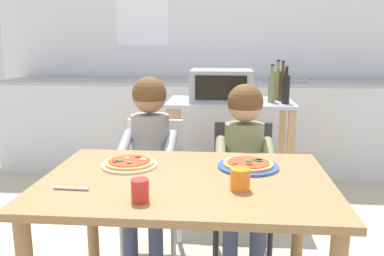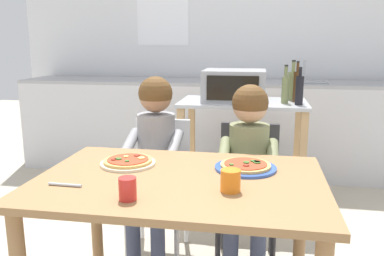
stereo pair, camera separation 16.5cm
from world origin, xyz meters
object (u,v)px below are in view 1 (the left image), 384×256
Objects in this scene: bottle_dark_olive_oil at (286,89)px; bottle_squat_spirits at (278,84)px; bottle_slim_sauce at (272,87)px; child_in_olive_shirt at (244,154)px; drinking_cup_red at (140,191)px; dining_chair_left at (153,177)px; dining_chair_right at (242,182)px; dining_table at (186,202)px; child_in_grey_shirt at (149,148)px; drinking_cup_orange at (240,179)px; serving_spoon at (71,189)px; pizza_plate_cream at (130,164)px; bottle_clear_vinegar at (282,85)px; pizza_plate_blue_rimmed at (248,165)px; toaster_oven at (221,85)px; kitchen_island_cart at (229,138)px.

bottle_squat_spirits is (-0.03, 0.24, 0.01)m from bottle_dark_olive_oil.
bottle_slim_sauce is at bearing -109.92° from bottle_squat_spirits.
child_in_olive_shirt is 12.47× the size of drinking_cup_red.
dining_chair_left is 0.54m from dining_chair_right.
dining_table is 1.49× the size of dining_chair_left.
bottle_squat_spirits reaches higher than child_in_grey_shirt.
drinking_cup_red is (-0.36, -0.15, -0.00)m from drinking_cup_orange.
dining_chair_right reaches higher than drinking_cup_red.
drinking_cup_orange is at bearing -101.36° from bottle_squat_spirits.
bottle_slim_sauce is at bearing 74.60° from child_in_olive_shirt.
serving_spoon is at bearing 162.90° from drinking_cup_red.
drinking_cup_orange is (0.50, -0.26, 0.03)m from pizza_plate_cream.
dining_chair_left is at bearing -139.26° from bottle_clear_vinegar.
bottle_slim_sauce is 0.26× the size of child_in_olive_shirt.
dining_chair_left is 1.00× the size of dining_chair_right.
pizza_plate_blue_rimmed is at bearing -103.64° from bottle_clear_vinegar.
bottle_squat_spirits is 1.01× the size of bottle_clear_vinegar.
dining_chair_right is 9.52× the size of drinking_cup_orange.
pizza_plate_cream is at bearing -90.00° from child_in_grey_shirt.
dining_chair_right is 1.13m from serving_spoon.
dining_chair_right is at bearing -79.39° from toaster_oven.
drinking_cup_orange is at bearing -93.31° from dining_chair_right.
child_in_grey_shirt is 12.66× the size of drinking_cup_orange.
dining_table is at bearing -115.86° from child_in_olive_shirt.
child_in_olive_shirt is at bearing -109.22° from bottle_clear_vinegar.
dining_table is 14.16× the size of drinking_cup_orange.
dining_chair_right is at bearing 7.86° from child_in_grey_shirt.
bottle_slim_sauce is 1.53m from drinking_cup_orange.
bottle_squat_spirits is at bearing 60.31° from serving_spoon.
toaster_oven is 0.56× the size of dining_chair_right.
drinking_cup_orange is (-0.33, -1.66, -0.20)m from bottle_squat_spirits.
drinking_cup_orange is at bearing -28.16° from dining_table.
drinking_cup_orange is 0.39m from drinking_cup_red.
kitchen_island_cart is 1.16× the size of dining_chair_left.
dining_chair_left reaches higher than drinking_cup_red.
pizza_plate_blue_rimmed is at bearing -100.56° from bottle_slim_sauce.
pizza_plate_blue_rimmed is at bearing -101.78° from bottle_squat_spirits.
child_in_grey_shirt is at bearing 141.47° from pizza_plate_blue_rimmed.
drinking_cup_red is (-0.26, -1.71, -0.20)m from toaster_oven.
kitchen_island_cart is at bearing 91.07° from drinking_cup_orange.
kitchen_island_cart reaches higher than pizza_plate_blue_rimmed.
bottle_squat_spirits is 0.37× the size of dining_chair_right.
pizza_plate_cream is 3.03× the size of drinking_cup_red.
bottle_squat_spirits is 1.07m from child_in_olive_shirt.
child_in_grey_shirt is (-0.77, -0.78, -0.27)m from bottle_slim_sauce.
pizza_plate_blue_rimmed reaches higher than serving_spoon.
dining_table is 0.33m from pizza_plate_cream.
bottle_dark_olive_oil is at bearing 65.37° from drinking_cup_red.
bottle_dark_olive_oil is 1.16m from dining_chair_left.
dining_table is at bearing -109.78° from bottle_slim_sauce.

